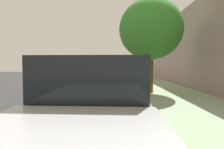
% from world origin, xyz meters
% --- Properties ---
extents(ground, '(66.58, 66.58, 0.00)m').
position_xyz_m(ground, '(0.00, 0.00, 0.00)').
color(ground, '#2F2F2F').
extents(sidewalk, '(4.34, 41.61, 0.15)m').
position_xyz_m(sidewalk, '(4.08, 0.00, 0.07)').
color(sidewalk, '#94AF88').
rests_on(sidewalk, ground).
extents(curb_edge, '(0.16, 41.61, 0.15)m').
position_xyz_m(curb_edge, '(1.82, 0.00, 0.07)').
color(curb_edge, gray).
rests_on(curb_edge, ground).
extents(lane_stripe_centre, '(0.14, 40.00, 0.01)m').
position_xyz_m(lane_stripe_centre, '(-2.60, -0.81, 0.00)').
color(lane_stripe_centre, white).
rests_on(lane_stripe_centre, ground).
extents(lane_stripe_bike_edge, '(0.12, 41.61, 0.01)m').
position_xyz_m(lane_stripe_bike_edge, '(0.35, 0.00, 0.00)').
color(lane_stripe_bike_edge, white).
rests_on(lane_stripe_bike_edge, ground).
extents(building_facade, '(0.50, 41.61, 6.01)m').
position_xyz_m(building_facade, '(6.50, 0.00, 3.00)').
color(building_facade, gray).
rests_on(building_facade, ground).
extents(parked_pickup_silver_nearest, '(2.19, 5.38, 1.95)m').
position_xyz_m(parked_pickup_silver_nearest, '(0.62, -11.78, 0.90)').
color(parked_pickup_silver_nearest, '#B7BABF').
rests_on(parked_pickup_silver_nearest, ground).
extents(parked_sedan_red_second, '(1.92, 4.44, 1.52)m').
position_xyz_m(parked_sedan_red_second, '(0.69, -5.74, 0.75)').
color(parked_sedan_red_second, maroon).
rests_on(parked_sedan_red_second, ground).
extents(parked_suv_grey_mid, '(2.07, 4.75, 1.99)m').
position_xyz_m(parked_suv_grey_mid, '(0.83, 0.22, 1.03)').
color(parked_suv_grey_mid, slate).
rests_on(parked_suv_grey_mid, ground).
extents(parked_suv_dark_blue_far, '(2.19, 4.81, 1.99)m').
position_xyz_m(parked_suv_dark_blue_far, '(0.65, 6.84, 1.03)').
color(parked_suv_dark_blue_far, navy).
rests_on(parked_suv_dark_blue_far, ground).
extents(parked_sedan_green_farthest, '(2.03, 4.49, 1.52)m').
position_xyz_m(parked_sedan_green_farthest, '(0.66, 16.51, 0.75)').
color(parked_sedan_green_farthest, '#1E512D').
rests_on(parked_sedan_green_farthest, ground).
extents(bicycle_at_curb, '(1.73, 0.46, 0.75)m').
position_xyz_m(bicycle_at_curb, '(1.36, -0.00, 0.37)').
color(bicycle_at_curb, black).
rests_on(bicycle_at_curb, ground).
extents(cyclist_with_backpack, '(0.47, 0.60, 1.72)m').
position_xyz_m(cyclist_with_backpack, '(1.58, -0.46, 1.05)').
color(cyclist_with_backpack, '#C6B284').
rests_on(cyclist_with_backpack, ground).
extents(street_tree_mid_block, '(3.72, 3.72, 5.54)m').
position_xyz_m(street_tree_mid_block, '(3.13, -2.72, 3.88)').
color(street_tree_mid_block, brown).
rests_on(street_tree_mid_block, sidewalk).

